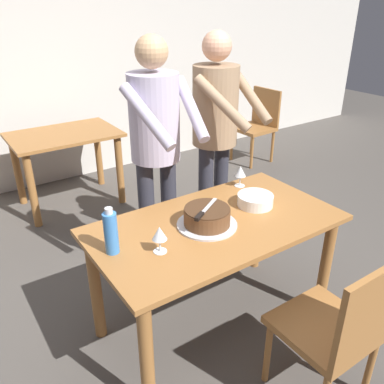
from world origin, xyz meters
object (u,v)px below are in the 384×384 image
object	(u,v)px
cake_knife	(202,213)
person_standing_beside	(216,127)
plate_stack	(255,200)
wine_glass_near	(240,172)
background_table	(66,149)
chair_near_side	(339,327)
background_chair_0	(258,123)
cake_on_platter	(207,218)
water_bottle	(111,232)
main_dining_table	(216,241)
person_cutting_cake	(156,141)
wine_glass_far	(160,234)

from	to	relation	value
cake_knife	person_standing_beside	bearing A→B (deg)	48.38
plate_stack	wine_glass_near	distance (m)	0.30
person_standing_beside	background_table	xyz separation A→B (m)	(-0.64, 1.54, -0.50)
chair_near_side	background_chair_0	world-z (taller)	same
cake_knife	plate_stack	bearing A→B (deg)	8.87
cake_on_platter	water_bottle	size ratio (longest dim) A/B	1.36
main_dining_table	plate_stack	distance (m)	0.36
cake_knife	wine_glass_near	xyz separation A→B (m)	(0.56, 0.34, -0.01)
wine_glass_near	background_table	world-z (taller)	wine_glass_near
plate_stack	water_bottle	world-z (taller)	water_bottle
cake_on_platter	cake_knife	bearing A→B (deg)	-148.86
person_standing_beside	background_chair_0	xyz separation A→B (m)	(1.74, 1.40, -0.58)
water_bottle	plate_stack	bearing A→B (deg)	-1.53
plate_stack	wine_glass_near	size ratio (longest dim) A/B	1.53
main_dining_table	cake_on_platter	xyz separation A→B (m)	(-0.07, -0.00, 0.18)
cake_knife	water_bottle	bearing A→B (deg)	168.84
plate_stack	person_cutting_cake	bearing A→B (deg)	122.39
cake_knife	wine_glass_far	size ratio (longest dim) A/B	1.68
main_dining_table	wine_glass_far	xyz separation A→B (m)	(-0.41, -0.07, 0.23)
person_standing_beside	plate_stack	bearing A→B (deg)	-103.51
cake_on_platter	person_standing_beside	world-z (taller)	person_standing_beside
water_bottle	wine_glass_near	bearing A→B (deg)	13.21
plate_stack	person_cutting_cake	world-z (taller)	person_cutting_cake
chair_near_side	person_cutting_cake	bearing A→B (deg)	98.04
cake_knife	person_standing_beside	xyz separation A→B (m)	(0.60, 0.67, 0.21)
cake_on_platter	water_bottle	distance (m)	0.55
wine_glass_near	background_table	distance (m)	1.99
plate_stack	person_standing_beside	world-z (taller)	person_standing_beside
water_bottle	chair_near_side	size ratio (longest dim) A/B	0.28
person_cutting_cake	wine_glass_near	bearing A→B (deg)	-32.80
wine_glass_far	person_cutting_cake	world-z (taller)	person_cutting_cake
person_standing_beside	background_table	distance (m)	1.74
wine_glass_near	background_table	xyz separation A→B (m)	(-0.60, 1.87, -0.28)
plate_stack	person_cutting_cake	size ratio (longest dim) A/B	0.13
main_dining_table	person_cutting_cake	bearing A→B (deg)	93.52
wine_glass_near	background_chair_0	size ratio (longest dim) A/B	0.16
wine_glass_near	person_cutting_cake	bearing A→B (deg)	147.20
main_dining_table	water_bottle	bearing A→B (deg)	174.66
main_dining_table	plate_stack	xyz separation A→B (m)	(0.32, 0.03, 0.16)
main_dining_table	person_standing_beside	world-z (taller)	person_standing_beside
wine_glass_far	person_standing_beside	bearing A→B (deg)	38.77
wine_glass_near	person_standing_beside	bearing A→B (deg)	83.29
cake_on_platter	background_table	xyz separation A→B (m)	(-0.10, 2.18, -0.22)
wine_glass_far	background_chair_0	xyz separation A→B (m)	(2.62, 2.10, -0.36)
wine_glass_far	person_cutting_cake	distance (m)	0.81
person_cutting_cake	person_standing_beside	xyz separation A→B (m)	(0.51, 0.03, 0.00)
person_cutting_cake	background_chair_0	world-z (taller)	person_cutting_cake
cake_knife	wine_glass_near	distance (m)	0.65
water_bottle	person_standing_beside	size ratio (longest dim) A/B	0.15
plate_stack	chair_near_side	size ratio (longest dim) A/B	0.24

